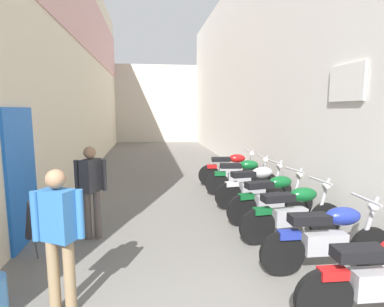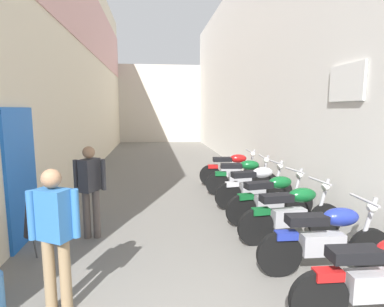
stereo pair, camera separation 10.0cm
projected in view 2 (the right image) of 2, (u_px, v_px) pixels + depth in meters
ground_plane at (171, 181)px, 9.38m from camera, size 34.84×34.84×0.00m
building_left at (82, 61)px, 10.41m from camera, size 0.45×18.84×7.48m
building_right at (245, 73)px, 11.20m from camera, size 0.45×18.84×6.97m
building_far_end at (160, 104)px, 21.21m from camera, size 8.31×2.00×5.06m
motorcycle_nearest at (381, 277)px, 3.08m from camera, size 1.85×0.58×1.04m
motorcycle_second at (327, 238)px, 4.02m from camera, size 1.85×0.58×1.04m
motorcycle_third at (292, 212)px, 5.02m from camera, size 1.85×0.58×1.04m
motorcycle_fourth at (272, 197)px, 5.88m from camera, size 1.84×0.58×1.04m
motorcycle_fifth at (255, 185)px, 6.81m from camera, size 1.85×0.58×1.04m
motorcycle_sixth at (243, 176)px, 7.77m from camera, size 1.85×0.58×1.04m
motorcycle_seventh at (232, 168)px, 8.79m from camera, size 1.85×0.58×1.04m
pedestrian_by_doorway at (55, 230)px, 3.21m from camera, size 0.52×0.34×1.57m
pedestrian_mid_alley at (90, 185)px, 5.11m from camera, size 0.52×0.39×1.57m
umbrella_leaning at (29, 218)px, 4.24m from camera, size 0.20×0.35×0.97m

